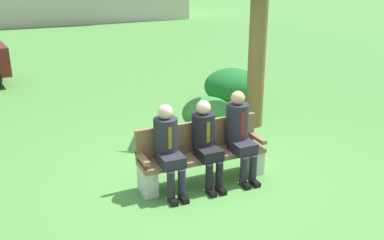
{
  "coord_description": "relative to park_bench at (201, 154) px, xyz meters",
  "views": [
    {
      "loc": [
        -2.6,
        -5.44,
        3.07
      ],
      "look_at": [
        -0.07,
        0.25,
        0.85
      ],
      "focal_mm": 40.59,
      "sensor_mm": 36.0,
      "label": 1
    }
  ],
  "objects": [
    {
      "name": "shrub_near_bench",
      "position": [
        1.05,
        1.99,
        -0.11
      ],
      "size": [
        1.0,
        0.92,
        0.63
      ],
      "primitive_type": "ellipsoid",
      "color": "#2F7D31",
      "rests_on": "ground"
    },
    {
      "name": "park_bench",
      "position": [
        0.0,
        0.0,
        0.0
      ],
      "size": [
        1.94,
        0.44,
        0.9
      ],
      "color": "brown",
      "rests_on": "ground"
    },
    {
      "name": "seated_man_middle",
      "position": [
        0.01,
        -0.13,
        0.29
      ],
      "size": [
        0.34,
        0.72,
        1.27
      ],
      "color": "black",
      "rests_on": "ground"
    },
    {
      "name": "ground_plane",
      "position": [
        0.07,
        0.09,
        -0.42
      ],
      "size": [
        80.0,
        80.0,
        0.0
      ],
      "primitive_type": "plane",
      "color": "#49863B"
    },
    {
      "name": "seated_man_right",
      "position": [
        0.57,
        -0.12,
        0.32
      ],
      "size": [
        0.34,
        0.72,
        1.34
      ],
      "color": "#23232D",
      "rests_on": "ground"
    },
    {
      "name": "seated_man_left",
      "position": [
        -0.57,
        -0.13,
        0.29
      ],
      "size": [
        0.34,
        0.72,
        1.28
      ],
      "color": "#23232D",
      "rests_on": "ground"
    },
    {
      "name": "shrub_mid_lawn",
      "position": [
        2.33,
        3.29,
        -0.02
      ],
      "size": [
        1.3,
        1.19,
        0.81
      ],
      "primitive_type": "ellipsoid",
      "color": "#1A6929",
      "rests_on": "ground"
    }
  ]
}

